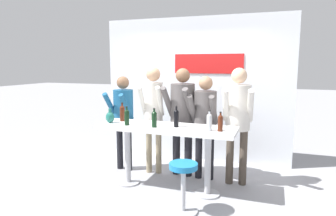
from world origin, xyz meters
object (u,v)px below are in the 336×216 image
(wine_bottle_4, at_px, (122,112))
(decorative_vase, at_px, (110,117))
(person_center, at_px, (205,116))
(person_center_left, at_px, (182,110))
(wine_bottle_1, at_px, (127,116))
(wine_bottle_5, at_px, (176,117))
(tasting_table, at_px, (166,136))
(wine_bottle_3, at_px, (209,121))
(person_center_right, at_px, (238,113))
(wine_bottle_2, at_px, (220,122))
(person_left, at_px, (153,107))
(bar_stool, at_px, (183,180))
(person_far_left, at_px, (123,112))
(wine_bottle_0, at_px, (154,118))

(wine_bottle_4, height_order, decorative_vase, wine_bottle_4)
(person_center, distance_m, wine_bottle_4, 1.31)
(person_center_left, height_order, decorative_vase, person_center_left)
(wine_bottle_1, bearing_deg, wine_bottle_5, 9.63)
(decorative_vase, bearing_deg, tasting_table, 4.68)
(wine_bottle_3, distance_m, wine_bottle_5, 0.50)
(person_center_right, xyz_separation_m, wine_bottle_5, (-0.79, -0.56, -0.02))
(person_center_right, height_order, wine_bottle_2, person_center_right)
(tasting_table, relative_size, wine_bottle_4, 6.87)
(tasting_table, xyz_separation_m, person_center, (0.45, 0.58, 0.23))
(tasting_table, height_order, wine_bottle_5, wine_bottle_5)
(tasting_table, xyz_separation_m, wine_bottle_1, (-0.56, -0.14, 0.29))
(tasting_table, distance_m, person_left, 0.78)
(wine_bottle_1, xyz_separation_m, wine_bottle_3, (1.22, 0.05, -0.00))
(tasting_table, distance_m, wine_bottle_1, 0.64)
(wine_bottle_5, bearing_deg, wine_bottle_4, 171.64)
(person_center, bearing_deg, person_center_right, -3.60)
(decorative_vase, bearing_deg, wine_bottle_5, 2.84)
(person_center_left, bearing_deg, wine_bottle_1, -120.96)
(bar_stool, bearing_deg, wine_bottle_5, 116.27)
(tasting_table, height_order, person_far_left, person_far_left)
(person_left, relative_size, wine_bottle_1, 6.40)
(person_center, relative_size, person_center_right, 0.93)
(person_far_left, height_order, wine_bottle_1, person_far_left)
(person_center_left, distance_m, wine_bottle_0, 0.79)
(bar_stool, bearing_deg, decorative_vase, 158.38)
(person_far_left, distance_m, person_center_right, 1.95)
(person_center, relative_size, wine_bottle_5, 5.43)
(wine_bottle_2, distance_m, wine_bottle_4, 1.59)
(person_far_left, relative_size, wine_bottle_3, 5.90)
(person_center, bearing_deg, wine_bottle_4, -157.30)
(person_left, distance_m, wine_bottle_5, 0.83)
(person_left, bearing_deg, tasting_table, -61.45)
(wine_bottle_5, distance_m, decorative_vase, 1.05)
(wine_bottle_2, bearing_deg, person_far_left, 161.12)
(bar_stool, distance_m, wine_bottle_1, 1.29)
(person_center, bearing_deg, person_far_left, -176.26)
(person_left, bearing_deg, wine_bottle_1, -109.28)
(person_left, xyz_separation_m, person_center_left, (0.48, 0.07, -0.04))
(tasting_table, distance_m, bar_stool, 0.84)
(person_far_left, distance_m, person_center_left, 1.05)
(person_center, height_order, person_center_right, person_center_right)
(tasting_table, bearing_deg, wine_bottle_2, -5.45)
(wine_bottle_0, height_order, wine_bottle_2, wine_bottle_0)
(wine_bottle_5, bearing_deg, person_center_left, 99.62)
(bar_stool, bearing_deg, wine_bottle_3, 67.85)
(person_center, xyz_separation_m, decorative_vase, (-1.33, -0.66, 0.02))
(person_far_left, height_order, wine_bottle_5, person_far_left)
(person_far_left, xyz_separation_m, wine_bottle_1, (0.43, -0.68, 0.07))
(wine_bottle_3, bearing_deg, tasting_table, 172.01)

